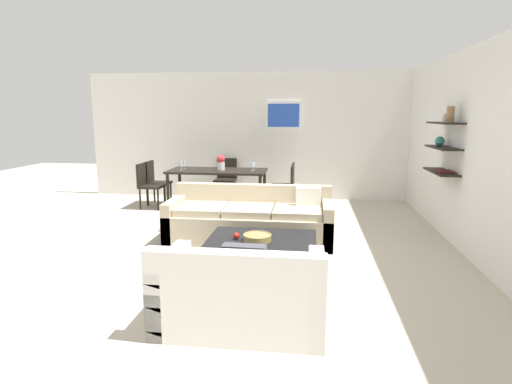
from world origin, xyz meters
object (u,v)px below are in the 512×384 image
at_px(dining_chair_right_far, 287,182).
at_px(dining_chair_head, 226,176).
at_px(dining_chair_left_near, 148,183).
at_px(wine_glass_right_near, 252,165).
at_px(dining_table, 217,174).
at_px(wine_glass_right_far, 253,165).
at_px(wine_glass_left_far, 184,163).
at_px(decorative_bowl, 257,237).
at_px(sofa_beige, 251,221).
at_px(loveseat_white, 241,293).
at_px(dining_chair_right_near, 286,186).
at_px(dining_chair_left_far, 155,179).
at_px(wine_glass_left_near, 181,164).
at_px(coffee_table, 261,255).
at_px(centerpiece_vase, 221,162).
at_px(wine_glass_head, 221,161).
at_px(apple_on_coffee_table, 236,236).

height_order(dining_chair_right_far, dining_chair_head, same).
distance_m(dining_chair_left_near, wine_glass_right_near, 2.08).
height_order(dining_table, wine_glass_right_far, wine_glass_right_far).
distance_m(dining_table, dining_chair_head, 0.86).
distance_m(dining_chair_left_near, wine_glass_left_far, 0.81).
bearing_deg(wine_glass_right_far, decorative_bowl, -81.59).
xyz_separation_m(sofa_beige, wine_glass_right_far, (-0.25, 2.19, 0.56)).
bearing_deg(wine_glass_left_far, dining_chair_right_far, 2.45).
relative_size(loveseat_white, dining_chair_right_near, 1.64).
distance_m(sofa_beige, dining_chair_head, 3.08).
relative_size(dining_chair_right_far, dining_chair_head, 1.00).
xyz_separation_m(dining_chair_right_near, dining_chair_left_far, (-2.70, 0.39, 0.00)).
bearing_deg(wine_glass_left_near, coffee_table, -58.37).
height_order(wine_glass_right_far, wine_glass_left_near, wine_glass_left_near).
xyz_separation_m(dining_chair_right_far, centerpiece_vase, (-1.28, -0.19, 0.40)).
bearing_deg(dining_chair_left_near, dining_chair_head, 37.42).
bearing_deg(dining_chair_left_near, dining_table, 8.20).
bearing_deg(wine_glass_left_far, centerpiece_vase, -7.43).
bearing_deg(loveseat_white, centerpiece_vase, 104.09).
xyz_separation_m(dining_chair_left_near, wine_glass_head, (1.35, 0.57, 0.37)).
bearing_deg(wine_glass_right_near, dining_chair_right_near, -7.61).
height_order(coffee_table, dining_chair_left_near, dining_chair_left_near).
distance_m(dining_table, wine_glass_left_far, 0.73).
distance_m(sofa_beige, wine_glass_right_near, 2.07).
xyz_separation_m(dining_chair_left_far, wine_glass_left_far, (0.66, -0.09, 0.36)).
distance_m(sofa_beige, wine_glass_left_far, 2.79).
xyz_separation_m(sofa_beige, decorative_bowl, (0.25, -1.23, 0.13)).
height_order(dining_chair_left_far, centerpiece_vase, centerpiece_vase).
bearing_deg(coffee_table, dining_chair_right_far, 88.21).
bearing_deg(dining_chair_right_far, loveseat_white, -91.64).
bearing_deg(centerpiece_vase, loveseat_white, -75.91).
bearing_deg(wine_glass_right_near, coffee_table, -80.12).
xyz_separation_m(wine_glass_left_near, wine_glass_left_far, (-0.00, 0.21, 0.00)).
height_order(dining_chair_right_far, wine_glass_head, wine_glass_head).
distance_m(decorative_bowl, wine_glass_left_near, 3.74).
relative_size(dining_chair_left_far, wine_glass_right_far, 6.21).
relative_size(decorative_bowl, centerpiece_vase, 1.14).
xyz_separation_m(dining_chair_right_near, centerpiece_vase, (-1.28, 0.20, 0.40)).
bearing_deg(dining_chair_head, wine_glass_head, -90.00).
bearing_deg(wine_glass_head, apple_on_coffee_table, -75.39).
xyz_separation_m(dining_chair_left_far, wine_glass_right_far, (2.05, -0.09, 0.35)).
bearing_deg(decorative_bowl, dining_chair_right_far, 87.52).
bearing_deg(loveseat_white, sofa_beige, 96.19).
distance_m(wine_glass_head, wine_glass_right_near, 0.85).
bearing_deg(wine_glass_left_near, dining_table, 8.75).
distance_m(dining_chair_left_far, wine_glass_right_far, 2.08).
height_order(dining_chair_right_near, wine_glass_right_far, wine_glass_right_far).
distance_m(sofa_beige, decorative_bowl, 1.26).
xyz_separation_m(loveseat_white, coffee_table, (0.03, 1.29, -0.10)).
height_order(dining_chair_right_near, wine_glass_right_near, wine_glass_right_near).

